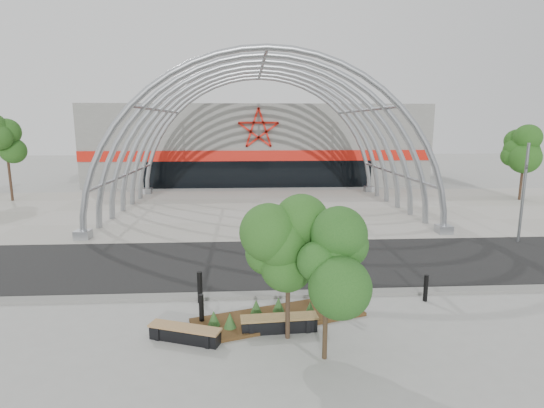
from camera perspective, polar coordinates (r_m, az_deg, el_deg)
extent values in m
plane|color=#999994|center=(16.00, 0.85, -11.92)|extent=(140.00, 140.00, 0.00)
cube|color=black|center=(19.26, 0.09, -7.87)|extent=(140.00, 7.00, 0.02)
cube|color=#AAA599|center=(30.85, -1.25, -0.69)|extent=(60.00, 17.00, 0.04)
cube|color=slate|center=(15.74, 0.92, -12.07)|extent=(60.00, 0.50, 0.12)
cube|color=slate|center=(48.27, -2.06, 8.24)|extent=(34.00, 15.00, 8.00)
cube|color=black|center=(41.07, -1.80, 4.01)|extent=(22.00, 0.25, 2.60)
cube|color=red|center=(40.89, -1.81, 6.51)|extent=(34.00, 0.30, 1.00)
torus|color=#9DA1A6|center=(23.56, -0.57, -4.38)|extent=(20.36, 0.36, 20.36)
torus|color=#9DA1A6|center=(25.98, -0.84, -2.94)|extent=(20.36, 0.36, 20.36)
torus|color=#9DA1A6|center=(28.41, -1.06, -1.74)|extent=(20.36, 0.36, 20.36)
torus|color=#9DA1A6|center=(30.86, -1.25, -0.73)|extent=(20.36, 0.36, 20.36)
torus|color=#9DA1A6|center=(33.31, -1.40, 0.13)|extent=(20.36, 0.36, 20.36)
torus|color=#9DA1A6|center=(35.77, -1.54, 0.88)|extent=(20.36, 0.36, 20.36)
torus|color=#9DA1A6|center=(38.23, -1.66, 1.53)|extent=(20.36, 0.36, 20.36)
cylinder|color=#9DA1A6|center=(32.27, 16.18, 4.01)|extent=(0.20, 15.00, 0.20)
cylinder|color=#9DA1A6|center=(31.31, 12.05, 12.23)|extent=(0.20, 15.00, 0.20)
cylinder|color=#9DA1A6|center=(30.47, -1.33, 18.03)|extent=(0.20, 15.00, 0.20)
cylinder|color=#9DA1A6|center=(30.81, -14.87, 12.13)|extent=(0.20, 15.00, 0.20)
cylinder|color=#9DA1A6|center=(31.61, -19.09, 3.71)|extent=(0.20, 15.00, 0.20)
cube|color=#9DA1A6|center=(25.11, -24.07, -3.80)|extent=(0.80, 0.80, 0.50)
cube|color=#9DA1A6|center=(39.20, -16.44, 1.69)|extent=(0.80, 0.80, 0.50)
cube|color=#9DA1A6|center=(25.96, 22.09, -3.19)|extent=(0.80, 0.80, 0.50)
cube|color=#9DA1A6|center=(39.75, 12.91, 1.98)|extent=(0.80, 0.80, 0.50)
cube|color=#402F14|center=(14.10, 0.96, -14.97)|extent=(5.74, 3.27, 0.11)
cone|color=#35642B|center=(13.31, -5.68, -15.28)|extent=(0.38, 0.38, 0.47)
cone|color=#35642B|center=(14.28, 0.88, -13.34)|extent=(0.38, 0.38, 0.47)
cone|color=#35642B|center=(14.07, 5.15, -13.77)|extent=(0.38, 0.38, 0.47)
cone|color=#35642B|center=(14.14, -2.14, -13.61)|extent=(0.38, 0.38, 0.47)
cone|color=#35642B|center=(14.90, 7.60, -12.37)|extent=(0.38, 0.38, 0.47)
cone|color=#35642B|center=(13.50, -7.84, -14.94)|extent=(0.38, 0.38, 0.47)
cylinder|color=slate|center=(25.56, 30.71, 1.24)|extent=(0.15, 0.15, 5.20)
imported|color=black|center=(25.42, 30.96, 3.78)|extent=(0.25, 0.74, 0.15)
cylinder|color=#34271B|center=(12.55, 2.13, -13.26)|extent=(0.13, 0.13, 2.13)
ellipsoid|color=#214F19|center=(11.90, 2.20, -4.70)|extent=(1.83, 1.83, 2.33)
cylinder|color=#312716|center=(11.68, 7.17, -15.74)|extent=(0.13, 0.13, 1.96)
ellipsoid|color=#194517|center=(11.00, 7.39, -7.40)|extent=(1.62, 1.62, 2.14)
cube|color=black|center=(13.02, -11.63, -16.91)|extent=(2.11, 1.08, 0.36)
cube|color=black|center=(13.36, -14.75, -16.14)|extent=(0.27, 0.48, 0.42)
cube|color=black|center=(12.68, -8.34, -17.42)|extent=(0.27, 0.48, 0.42)
cube|color=#996F48|center=(12.91, -11.67, -15.96)|extent=(2.18, 1.17, 0.06)
cube|color=black|center=(13.29, 0.97, -15.99)|extent=(2.29, 0.59, 0.39)
cube|color=black|center=(13.19, -2.84, -16.05)|extent=(0.17, 0.51, 0.45)
cube|color=black|center=(13.41, 4.70, -15.60)|extent=(0.17, 0.51, 0.45)
cube|color=brown|center=(13.17, 0.97, -14.98)|extent=(2.35, 0.67, 0.07)
cylinder|color=black|center=(13.78, -9.47, -13.78)|extent=(0.15, 0.15, 0.97)
cylinder|color=black|center=(15.26, -9.67, -10.98)|extent=(0.18, 0.18, 1.12)
cylinder|color=black|center=(14.31, 8.77, -12.78)|extent=(0.16, 0.16, 0.98)
cylinder|color=black|center=(14.50, 9.20, -12.49)|extent=(0.15, 0.15, 0.96)
cylinder|color=black|center=(16.13, 19.97, -10.59)|extent=(0.15, 0.15, 0.95)
cylinder|color=#301D13|center=(39.79, -31.73, 2.67)|extent=(0.20, 0.20, 3.30)
ellipsoid|color=#1A4412|center=(39.56, -32.16, 6.97)|extent=(3.00, 3.00, 3.60)
cylinder|color=black|center=(39.75, 30.49, 2.59)|extent=(0.20, 0.20, 3.03)
ellipsoid|color=#184910|center=(39.52, 30.87, 6.53)|extent=(2.70, 2.70, 3.30)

